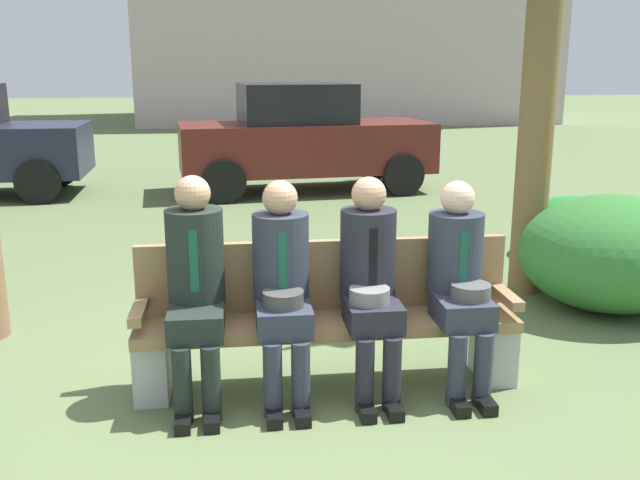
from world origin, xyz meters
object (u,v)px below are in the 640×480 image
at_px(seated_man_centerleft, 282,280).
at_px(parked_car_far, 303,138).
at_px(seated_man_centerright, 370,276).
at_px(shrub_mid_lawn, 572,226).
at_px(park_bench, 327,317).
at_px(seated_man_leftmost, 195,279).
at_px(shrub_near_bench, 612,253).
at_px(seated_man_rightmost, 459,276).

xyz_separation_m(seated_man_centerleft, parked_car_far, (0.83, 7.10, 0.11)).
distance_m(seated_man_centerleft, seated_man_centerright, 0.53).
bearing_deg(shrub_mid_lawn, parked_car_far, 119.85).
bearing_deg(park_bench, parked_car_far, 85.50).
bearing_deg(seated_man_leftmost, seated_man_centerright, -0.46).
distance_m(park_bench, parked_car_far, 7.00).
bearing_deg(seated_man_centerright, parked_car_far, 87.57).
bearing_deg(seated_man_centerright, shrub_near_bench, 28.89).
xyz_separation_m(shrub_mid_lawn, parked_car_far, (-2.43, 4.23, 0.52)).
height_order(park_bench, seated_man_centerright, seated_man_centerright).
relative_size(park_bench, seated_man_centerleft, 1.79).
bearing_deg(seated_man_centerleft, shrub_near_bench, 24.09).
height_order(seated_man_centerright, parked_car_far, parked_car_far).
bearing_deg(seated_man_leftmost, seated_man_centerleft, -1.05).
distance_m(seated_man_centerleft, parked_car_far, 7.15).
height_order(seated_man_centerleft, shrub_mid_lawn, seated_man_centerleft).
bearing_deg(parked_car_far, seated_man_leftmost, -100.70).
bearing_deg(seated_man_centerleft, parked_car_far, 83.32).
xyz_separation_m(seated_man_rightmost, shrub_mid_lawn, (2.17, 2.87, -0.40)).
bearing_deg(seated_man_rightmost, seated_man_centerleft, 179.87).
height_order(seated_man_leftmost, seated_man_centerright, seated_man_leftmost).
xyz_separation_m(seated_man_leftmost, seated_man_centerright, (1.04, -0.01, -0.02)).
bearing_deg(seated_man_centerleft, park_bench, 25.25).
distance_m(seated_man_rightmost, shrub_mid_lawn, 3.62).
bearing_deg(seated_man_leftmost, parked_car_far, 79.30).
relative_size(seated_man_leftmost, seated_man_rightmost, 1.05).
bearing_deg(parked_car_far, shrub_mid_lawn, -60.15).
height_order(park_bench, seated_man_leftmost, seated_man_leftmost).
height_order(shrub_near_bench, parked_car_far, parked_car_far).
height_order(park_bench, seated_man_centerleft, seated_man_centerleft).
xyz_separation_m(seated_man_centerleft, shrub_mid_lawn, (3.26, 2.87, -0.42)).
bearing_deg(park_bench, shrub_near_bench, 23.96).
bearing_deg(seated_man_rightmost, seated_man_leftmost, 179.58).
bearing_deg(shrub_mid_lawn, seated_man_centerright, -133.57).
relative_size(seated_man_leftmost, seated_man_centerright, 1.02).
xyz_separation_m(park_bench, shrub_mid_lawn, (2.97, 2.73, -0.12)).
distance_m(shrub_mid_lawn, parked_car_far, 4.90).
relative_size(seated_man_centerleft, seated_man_centerright, 0.99).
xyz_separation_m(seated_man_centerright, shrub_mid_lawn, (2.73, 2.87, -0.42)).
xyz_separation_m(shrub_near_bench, parked_car_far, (-1.96, 5.85, 0.36)).
relative_size(shrub_near_bench, parked_car_far, 0.37).
relative_size(seated_man_centerright, shrub_mid_lawn, 1.32).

